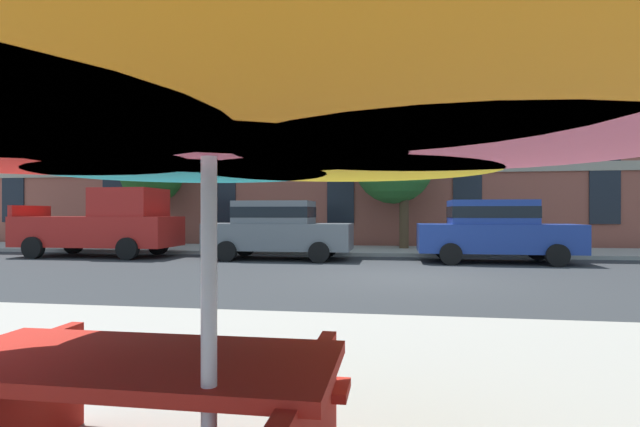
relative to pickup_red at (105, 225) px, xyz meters
The scene contains 10 objects.
ground_plane 10.33m from the pickup_red, 21.10° to the right, with size 120.00×120.00×0.00m, color #2D3033.
sidewalk_far 10.12m from the pickup_red, 17.92° to the left, with size 56.00×3.60×0.12m, color #9E998E.
apartment_building 16.37m from the pickup_red, 49.66° to the left, with size 40.13×12.08×16.00m.
pickup_red is the anchor object (origin of this frame).
sedan_gray 5.74m from the pickup_red, ahead, with size 4.40×1.98×1.78m.
sedan_blue 12.09m from the pickup_red, ahead, with size 4.40×1.98×1.78m.
street_tree_left 4.40m from the pickup_red, 94.91° to the left, with size 2.50×2.50×4.79m.
street_tree_middle 10.35m from the pickup_red, 22.27° to the left, with size 2.96×2.96×4.72m.
patio_umbrella 15.36m from the pickup_red, 55.90° to the right, with size 3.26×3.03×2.21m.
picnic_table 14.83m from the pickup_red, 56.72° to the right, with size 1.81×1.53×0.77m.
Camera 1 is at (-0.31, -10.70, 1.41)m, focal length 27.16 mm.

